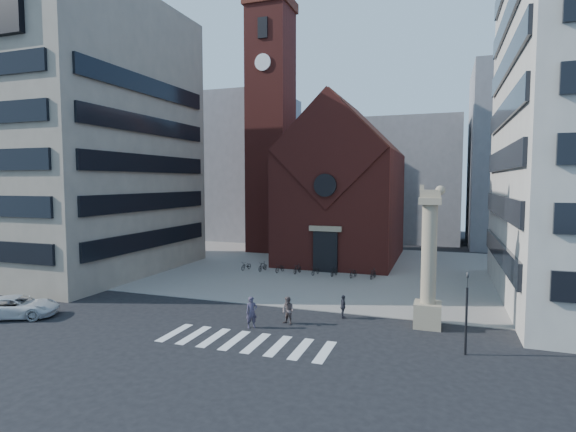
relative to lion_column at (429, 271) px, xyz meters
The scene contains 23 objects.
ground 11.01m from the lion_column, 163.32° to the right, with size 120.00×120.00×0.00m, color black.
piazza 19.18m from the lion_column, 122.03° to the left, with size 46.00×30.00×0.05m, color gray.
zebra_crossing 11.72m from the lion_column, 147.61° to the right, with size 10.20×3.20×0.01m, color white, non-canonical shape.
church 24.62m from the lion_column, 114.43° to the left, with size 12.00×16.65×18.00m.
campanile 34.29m from the lion_column, 128.68° to the left, with size 5.50×5.50×31.20m.
building_left 36.01m from the lion_column, 168.37° to the left, with size 18.00×20.00×26.00m, color gray.
bg_block_left 48.23m from the lion_column, 129.04° to the left, with size 16.00×14.00×22.00m, color gray.
bg_block_mid 42.55m from the lion_column, 95.45° to the left, with size 14.00×12.00×18.00m, color gray.
bg_block_right 41.69m from the lion_column, 72.91° to the left, with size 16.00×14.00×24.00m, color gray.
lion_column is the anchor object (origin of this frame).
traffic_light 4.62m from the lion_column, 63.54° to the right, with size 0.13×0.16×4.30m.
white_car 26.48m from the lion_column, 165.00° to the right, with size 2.34×5.08×1.41m, color silver.
pedestrian_0 11.03m from the lion_column, 159.85° to the right, with size 0.70×0.46×1.92m, color #393246.
pedestrian_1 8.93m from the lion_column, 164.02° to the right, with size 0.85×0.66×1.74m, color #604F4D.
pedestrian_2 5.90m from the lion_column, behind, with size 0.89×0.37×1.53m, color #2B2A33.
scooter_0 21.81m from the lion_column, 145.24° to the left, with size 0.54×1.55×0.82m, color black.
scooter_1 20.36m from the lion_column, 142.32° to the left, with size 0.43×1.51×0.91m, color black.
scooter_2 18.99m from the lion_column, 138.96° to the left, with size 0.54×1.55×0.82m, color black.
scooter_3 17.69m from the lion_column, 135.07° to the left, with size 0.43×1.51×0.91m, color black.
scooter_4 16.49m from the lion_column, 130.57° to the left, with size 0.54×1.55×0.82m, color black.
scooter_5 15.39m from the lion_column, 125.37° to the left, with size 0.43×1.51×0.91m, color black.
scooter_6 14.45m from the lion_column, 119.41° to the left, with size 0.54×1.55×0.82m, color black.
scooter_7 13.67m from the lion_column, 112.66° to the left, with size 0.43×1.51×0.91m, color black.
Camera 1 is at (10.76, -25.14, 8.89)m, focal length 28.00 mm.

